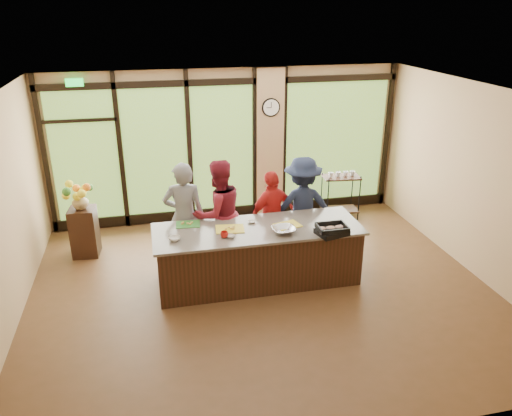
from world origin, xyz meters
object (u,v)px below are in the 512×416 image
island_base (258,256)px  bar_cart (341,191)px  cook_left (184,217)px  roasting_pan (332,232)px  cook_right (302,207)px  flower_stand (85,232)px

island_base → bar_cart: 3.03m
cook_left → roasting_pan: (2.09, -1.17, 0.04)m
bar_cart → roasting_pan: bearing=-108.7°
cook_left → roasting_pan: bearing=156.1°
island_base → bar_cart: size_ratio=3.09×
cook_right → bar_cart: size_ratio=1.75×
cook_left → bar_cart: bearing=-151.9°
island_base → cook_right: size_ratio=1.76×
roasting_pan → cook_right: bearing=78.7°
island_base → flower_stand: size_ratio=3.56×
island_base → cook_right: (0.96, 0.78, 0.44)m
cook_right → flower_stand: size_ratio=2.02×
island_base → cook_left: bearing=146.3°
island_base → cook_left: (-1.06, 0.71, 0.48)m
cook_left → flower_stand: 1.93m
island_base → cook_left: size_ratio=1.69×
cook_left → bar_cart: size_ratio=1.82×
flower_stand → bar_cart: (4.94, 0.54, 0.17)m
island_base → roasting_pan: 1.24m
bar_cart → island_base: bearing=-130.6°
cook_left → cook_right: 2.02m
cook_right → roasting_pan: 1.24m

